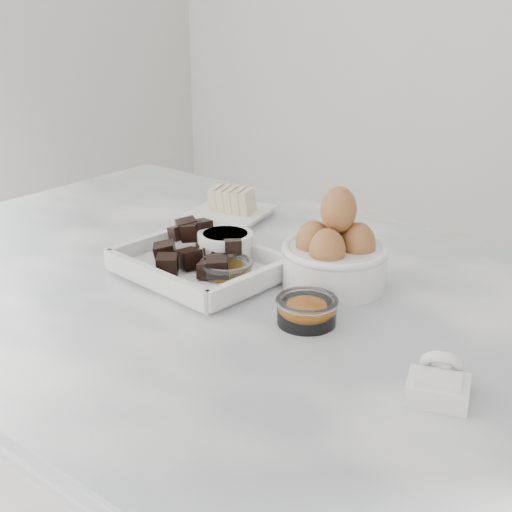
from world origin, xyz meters
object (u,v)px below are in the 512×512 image
at_px(vanilla_spoon, 316,277).
at_px(salt_spoon, 439,382).
at_px(sugar_ramekin, 225,247).
at_px(egg_bowl, 335,254).
at_px(zest_bowl, 307,309).
at_px(honey_bowl, 226,271).
at_px(butter_plate, 230,207).
at_px(chocolate_dish, 198,260).

height_order(vanilla_spoon, salt_spoon, salt_spoon).
relative_size(sugar_ramekin, egg_bowl, 0.55).
xyz_separation_m(zest_bowl, vanilla_spoon, (-0.05, 0.10, -0.00)).
bearing_deg(egg_bowl, vanilla_spoon, -131.81).
relative_size(honey_bowl, vanilla_spoon, 1.02).
bearing_deg(honey_bowl, butter_plate, 129.85).
relative_size(sugar_ramekin, zest_bowl, 1.05).
height_order(honey_bowl, zest_bowl, zest_bowl).
height_order(egg_bowl, vanilla_spoon, egg_bowl).
bearing_deg(vanilla_spoon, sugar_ramekin, -173.41).
bearing_deg(zest_bowl, vanilla_spoon, 118.63).
bearing_deg(chocolate_dish, salt_spoon, -10.39).
distance_m(zest_bowl, vanilla_spoon, 0.11).
bearing_deg(sugar_ramekin, butter_plate, 129.26).
xyz_separation_m(butter_plate, honey_bowl, (0.19, -0.22, -0.00)).
relative_size(butter_plate, salt_spoon, 1.73).
height_order(sugar_ramekin, vanilla_spoon, sugar_ramekin).
distance_m(butter_plate, honey_bowl, 0.29).
relative_size(chocolate_dish, vanilla_spoon, 3.19).
bearing_deg(butter_plate, salt_spoon, -28.97).
distance_m(butter_plate, egg_bowl, 0.34).
bearing_deg(salt_spoon, sugar_ramekin, 162.02).
distance_m(chocolate_dish, sugar_ramekin, 0.06).
bearing_deg(vanilla_spoon, zest_bowl, -61.37).
distance_m(sugar_ramekin, honey_bowl, 0.07).
bearing_deg(vanilla_spoon, chocolate_dish, -154.23).
bearing_deg(butter_plate, egg_bowl, -23.43).
relative_size(vanilla_spoon, salt_spoon, 0.84).
height_order(chocolate_dish, vanilla_spoon, chocolate_dish).
height_order(chocolate_dish, butter_plate, chocolate_dish).
bearing_deg(butter_plate, sugar_ramekin, -50.74).
xyz_separation_m(chocolate_dish, zest_bowl, (0.21, -0.03, -0.01)).
xyz_separation_m(egg_bowl, zest_bowl, (0.04, -0.12, -0.03)).
relative_size(chocolate_dish, butter_plate, 1.56).
xyz_separation_m(butter_plate, vanilla_spoon, (0.29, -0.15, -0.01)).
bearing_deg(sugar_ramekin, chocolate_dish, -92.64).
relative_size(chocolate_dish, sugar_ramekin, 2.91).
height_order(sugar_ramekin, egg_bowl, egg_bowl).
xyz_separation_m(chocolate_dish, egg_bowl, (0.17, 0.09, 0.02)).
relative_size(zest_bowl, vanilla_spoon, 1.05).
xyz_separation_m(honey_bowl, zest_bowl, (0.16, -0.03, 0.00)).
height_order(sugar_ramekin, salt_spoon, sugar_ramekin).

